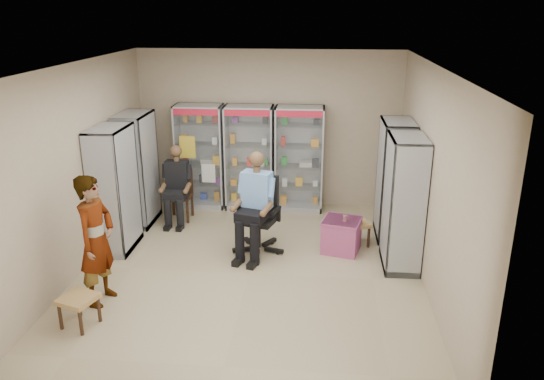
# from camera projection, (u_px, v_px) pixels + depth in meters

# --- Properties ---
(floor) EXTENTS (6.00, 6.00, 0.00)m
(floor) POSITION_uv_depth(u_px,v_px,m) (249.00, 274.00, 7.83)
(floor) COLOR tan
(floor) RESTS_ON ground
(room_shell) EXTENTS (5.02, 6.02, 3.01)m
(room_shell) POSITION_uv_depth(u_px,v_px,m) (247.00, 144.00, 7.18)
(room_shell) COLOR tan
(room_shell) RESTS_ON ground
(cabinet_back_left) EXTENTS (0.90, 0.50, 2.00)m
(cabinet_back_left) POSITION_uv_depth(u_px,v_px,m) (200.00, 157.00, 10.18)
(cabinet_back_left) COLOR #ABAEB2
(cabinet_back_left) RESTS_ON floor
(cabinet_back_mid) EXTENTS (0.90, 0.50, 2.00)m
(cabinet_back_mid) POSITION_uv_depth(u_px,v_px,m) (249.00, 158.00, 10.10)
(cabinet_back_mid) COLOR silver
(cabinet_back_mid) RESTS_ON floor
(cabinet_back_right) EXTENTS (0.90, 0.50, 2.00)m
(cabinet_back_right) POSITION_uv_depth(u_px,v_px,m) (299.00, 159.00, 10.01)
(cabinet_back_right) COLOR #9EA0A5
(cabinet_back_right) RESTS_ON floor
(cabinet_right_far) EXTENTS (0.90, 0.50, 2.00)m
(cabinet_right_far) POSITION_uv_depth(u_px,v_px,m) (394.00, 180.00, 8.81)
(cabinet_right_far) COLOR silver
(cabinet_right_far) RESTS_ON floor
(cabinet_right_near) EXTENTS (0.90, 0.50, 2.00)m
(cabinet_right_near) POSITION_uv_depth(u_px,v_px,m) (404.00, 203.00, 7.77)
(cabinet_right_near) COLOR silver
(cabinet_right_near) RESTS_ON floor
(cabinet_left_far) EXTENTS (0.90, 0.50, 2.00)m
(cabinet_left_far) POSITION_uv_depth(u_px,v_px,m) (137.00, 169.00, 9.38)
(cabinet_left_far) COLOR silver
(cabinet_left_far) RESTS_ON floor
(cabinet_left_near) EXTENTS (0.90, 0.50, 2.00)m
(cabinet_left_near) POSITION_uv_depth(u_px,v_px,m) (114.00, 190.00, 8.35)
(cabinet_left_near) COLOR #A5A8AC
(cabinet_left_near) RESTS_ON floor
(wooden_chair) EXTENTS (0.42, 0.42, 0.94)m
(wooden_chair) POSITION_uv_depth(u_px,v_px,m) (180.00, 195.00, 9.69)
(wooden_chair) COLOR black
(wooden_chair) RESTS_ON floor
(seated_customer) EXTENTS (0.44, 0.60, 1.34)m
(seated_customer) POSITION_uv_depth(u_px,v_px,m) (178.00, 186.00, 9.57)
(seated_customer) COLOR black
(seated_customer) RESTS_ON floor
(office_chair) EXTENTS (0.83, 0.83, 1.23)m
(office_chair) POSITION_uv_depth(u_px,v_px,m) (258.00, 215.00, 8.36)
(office_chair) COLOR black
(office_chair) RESTS_ON floor
(seated_shopkeeper) EXTENTS (0.69, 0.83, 1.57)m
(seated_shopkeeper) POSITION_uv_depth(u_px,v_px,m) (258.00, 206.00, 8.26)
(seated_shopkeeper) COLOR #6C91D6
(seated_shopkeeper) RESTS_ON floor
(pink_trunk) EXTENTS (0.67, 0.66, 0.54)m
(pink_trunk) POSITION_uv_depth(u_px,v_px,m) (341.00, 235.00, 8.48)
(pink_trunk) COLOR #C34E95
(pink_trunk) RESTS_ON floor
(tea_glass) EXTENTS (0.07, 0.07, 0.09)m
(tea_glass) POSITION_uv_depth(u_px,v_px,m) (345.00, 218.00, 8.33)
(tea_glass) COLOR #5B1007
(tea_glass) RESTS_ON pink_trunk
(woven_stool_a) EXTENTS (0.53, 0.53, 0.41)m
(woven_stool_a) POSITION_uv_depth(u_px,v_px,m) (355.00, 233.00, 8.72)
(woven_stool_a) COLOR olive
(woven_stool_a) RESTS_ON floor
(woven_stool_b) EXTENTS (0.50, 0.50, 0.40)m
(woven_stool_b) POSITION_uv_depth(u_px,v_px,m) (80.00, 311.00, 6.50)
(woven_stool_b) COLOR #B57F4C
(woven_stool_b) RESTS_ON floor
(standing_man) EXTENTS (0.53, 0.71, 1.76)m
(standing_man) POSITION_uv_depth(u_px,v_px,m) (96.00, 240.00, 6.84)
(standing_man) COLOR gray
(standing_man) RESTS_ON floor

